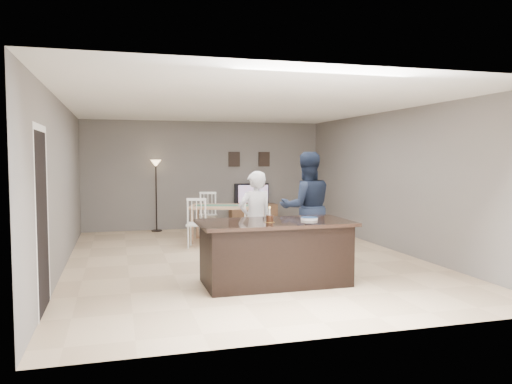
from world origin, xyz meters
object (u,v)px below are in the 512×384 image
object	(u,v)px
woman	(255,221)
dining_table	(229,212)
birthday_cake	(270,219)
plate_stack	(309,219)
television	(253,194)
man	(307,208)
kitchen_island	(275,252)
floor_lamp	(156,176)
tv_console	(253,216)

from	to	relation	value
woman	dining_table	world-z (taller)	woman
birthday_cake	plate_stack	world-z (taller)	birthday_cake
plate_stack	television	bearing A→B (deg)	83.07
woman	plate_stack	xyz separation A→B (m)	(0.55, -0.92, 0.13)
plate_stack	birthday_cake	bearing A→B (deg)	-172.04
television	man	bearing A→B (deg)	86.78
kitchen_island	woman	world-z (taller)	woman
birthday_cake	man	bearing A→B (deg)	51.00
man	dining_table	xyz separation A→B (m)	(-0.80, 2.49, -0.31)
woman	dining_table	distance (m)	2.80
television	floor_lamp	xyz separation A→B (m)	(-2.44, -0.05, 0.49)
tv_console	kitchen_island	bearing A→B (deg)	-102.16
television	birthday_cake	xyz separation A→B (m)	(-1.31, -5.75, 0.09)
tv_console	television	size ratio (longest dim) A/B	1.31
tv_console	floor_lamp	world-z (taller)	floor_lamp
television	tv_console	bearing A→B (deg)	90.00
tv_console	woman	bearing A→B (deg)	-104.86
man	birthday_cake	world-z (taller)	man
dining_table	floor_lamp	world-z (taller)	floor_lamp
floor_lamp	plate_stack	bearing A→B (deg)	-72.66
tv_console	plate_stack	world-z (taller)	plate_stack
television	floor_lamp	distance (m)	2.49
birthday_cake	kitchen_island	bearing A→B (deg)	44.08
television	kitchen_island	bearing A→B (deg)	77.99
woman	man	world-z (taller)	man
kitchen_island	floor_lamp	size ratio (longest dim) A/B	1.24
man	birthday_cake	size ratio (longest dim) A/B	8.83
kitchen_island	birthday_cake	xyz separation A→B (m)	(-0.11, -0.11, 0.50)
television	floor_lamp	world-z (taller)	floor_lamp
man	floor_lamp	world-z (taller)	man
woman	birthday_cake	bearing A→B (deg)	76.49
man	birthday_cake	bearing A→B (deg)	56.35
television	birthday_cake	bearing A→B (deg)	77.15
kitchen_island	dining_table	bearing A→B (deg)	87.67
tv_console	dining_table	bearing A→B (deg)	-119.19
television	plate_stack	xyz separation A→B (m)	(-0.69, -5.66, 0.06)
woman	plate_stack	world-z (taller)	woman
man	floor_lamp	bearing A→B (deg)	-58.13
kitchen_island	man	size ratio (longest dim) A/B	1.14
birthday_cake	floor_lamp	bearing A→B (deg)	101.20
kitchen_island	man	world-z (taller)	man
tv_console	television	bearing A→B (deg)	90.00
dining_table	man	bearing A→B (deg)	-55.02
birthday_cake	floor_lamp	xyz separation A→B (m)	(-1.13, 5.70, 0.40)
plate_stack	dining_table	xyz separation A→B (m)	(-0.36, 3.71, -0.28)
tv_console	birthday_cake	bearing A→B (deg)	-103.00
tv_console	television	xyz separation A→B (m)	(0.00, 0.07, 0.56)
birthday_cake	dining_table	size ratio (longest dim) A/B	0.10
television	woman	world-z (taller)	woman
tv_console	man	size ratio (longest dim) A/B	0.63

